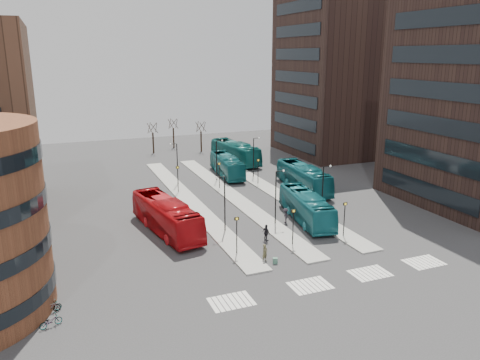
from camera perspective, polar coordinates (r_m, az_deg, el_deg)
name	(u,v)px	position (r m, az deg, el deg)	size (l,w,h in m)	color
ground	(348,306)	(37.70, 13.06, -14.78)	(160.00, 160.00, 0.00)	#2C2C2F
island_left	(189,200)	(61.35, -6.22, -2.50)	(2.50, 45.00, 0.15)	gray
island_mid	(232,195)	(63.13, -0.97, -1.90)	(2.50, 45.00, 0.15)	gray
island_right	(272,191)	(65.42, 3.94, -1.32)	(2.50, 45.00, 0.15)	gray
suitcase	(275,261)	(43.48, 4.31, -9.79)	(0.43, 0.34, 0.54)	navy
red_bus	(166,216)	(50.75, -8.98, -4.32)	(3.05, 13.05, 3.64)	#B90E13
teal_bus_a	(306,207)	(54.11, 8.06, -3.24)	(2.77, 11.83, 3.29)	#166871
teal_bus_b	(227,165)	(73.47, -1.61, 1.79)	(2.72, 11.60, 3.23)	#135D63
teal_bus_c	(303,177)	(66.26, 7.73, 0.31)	(2.98, 12.72, 3.54)	#145E67
teal_bus_d	(235,152)	(82.25, -0.59, 3.40)	(3.09, 13.23, 3.68)	#125E5C
traveller	(265,253)	(43.60, 3.05, -8.86)	(0.61, 0.40, 1.68)	brown
commuter_a	(179,234)	(48.24, -7.48, -6.49)	(0.87, 0.67, 1.78)	black
commuter_b	(266,233)	(48.08, 3.22, -6.45)	(1.04, 0.44, 1.78)	black
commuter_c	(285,216)	(53.28, 5.55, -4.34)	(1.11, 0.64, 1.72)	black
bicycle_near	(51,321)	(36.73, -22.08, -15.67)	(0.56, 1.60, 0.84)	gray
bicycle_mid	(50,308)	(38.37, -22.11, -14.26)	(0.41, 1.46, 0.88)	gray
bicycle_far	(50,307)	(38.47, -22.11, -14.20)	(0.57, 1.63, 0.86)	gray
crosswalk_stripes	(338,280)	(41.47, 11.91, -11.79)	(22.35, 2.40, 0.01)	silver
tower_far	(343,73)	(92.19, 12.39, 12.57)	(20.12, 20.00, 30.00)	black
sign_poles	(250,193)	(56.10, 1.19, -1.61)	(12.45, 22.12, 3.65)	black
lamp_posts	(242,173)	(60.62, 0.25, 0.82)	(14.04, 20.24, 6.12)	black
bare_trees	(176,137)	(93.15, -7.81, 5.20)	(10.97, 8.14, 5.90)	black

